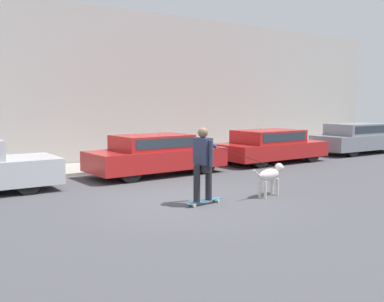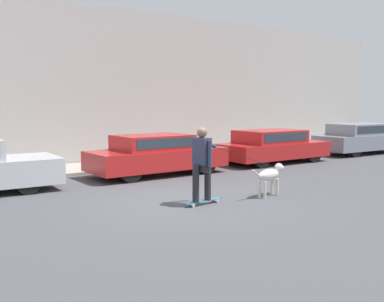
% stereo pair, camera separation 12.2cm
% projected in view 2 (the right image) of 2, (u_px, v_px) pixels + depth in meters
% --- Properties ---
extents(ground_plane, '(36.00, 36.00, 0.00)m').
position_uv_depth(ground_plane, '(184.00, 202.00, 9.81)').
color(ground_plane, '#47474C').
extents(back_wall, '(32.00, 0.30, 5.52)m').
position_uv_depth(back_wall, '(70.00, 85.00, 15.30)').
color(back_wall, '#B2ADA8').
rests_on(back_wall, ground_plane).
extents(sidewalk_curb, '(30.00, 2.18, 0.10)m').
position_uv_depth(sidewalk_curb, '(85.00, 168.00, 14.56)').
color(sidewalk_curb, '#A39E93').
rests_on(sidewalk_curb, ground_plane).
extents(parked_car_1, '(4.20, 1.76, 1.22)m').
position_uv_depth(parked_car_1, '(156.00, 155.00, 13.48)').
color(parked_car_1, black).
rests_on(parked_car_1, ground_plane).
extents(parked_car_2, '(4.17, 1.78, 1.19)m').
position_uv_depth(parked_car_2, '(272.00, 146.00, 16.21)').
color(parked_car_2, black).
rests_on(parked_car_2, ground_plane).
extents(parked_car_3, '(4.45, 1.85, 1.28)m').
position_uv_depth(parked_car_3, '(361.00, 138.00, 19.17)').
color(parked_car_3, black).
rests_on(parked_car_3, ground_plane).
extents(dog, '(1.19, 0.42, 0.74)m').
position_uv_depth(dog, '(270.00, 175.00, 10.42)').
color(dog, beige).
rests_on(dog, ground_plane).
extents(skateboarder, '(2.63, 0.58, 1.65)m').
position_uv_depth(skateboarder, '(202.00, 161.00, 9.48)').
color(skateboarder, beige).
rests_on(skateboarder, ground_plane).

